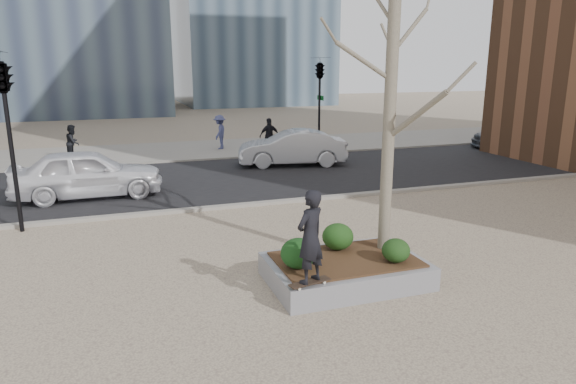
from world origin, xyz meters
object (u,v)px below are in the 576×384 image
object	(u,v)px
skateboard	(310,284)
skateboarder	(310,237)
planter	(345,271)
police_car	(87,173)

from	to	relation	value
skateboard	skateboarder	distance (m)	0.86
planter	skateboard	distance (m)	1.42
skateboard	police_car	xyz separation A→B (m)	(-3.84, 9.54, 0.31)
skateboarder	planter	bearing A→B (deg)	-170.85
planter	police_car	distance (m)	10.00
planter	skateboard	world-z (taller)	skateboard
skateboard	police_car	bearing A→B (deg)	99.39
police_car	skateboard	bearing A→B (deg)	-158.93
planter	police_car	bearing A→B (deg)	119.67
skateboarder	police_car	xyz separation A→B (m)	(-3.84, 9.54, -0.54)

